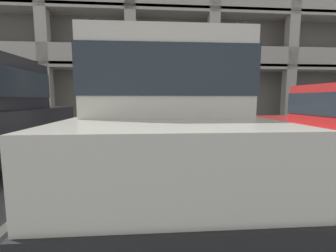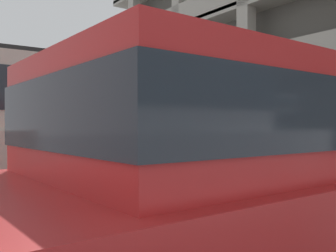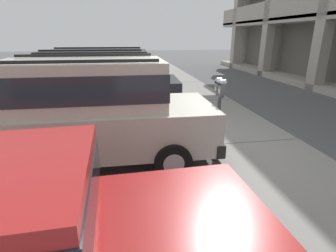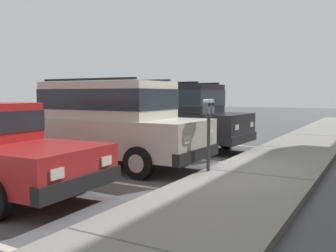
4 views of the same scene
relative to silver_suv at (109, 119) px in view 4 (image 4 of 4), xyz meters
The scene contains 6 objects.
ground_plane 2.51m from the silver_suv, 93.93° to the left, with size 80.00×80.00×0.10m.
sidewalk 3.68m from the silver_suv, 92.48° to the left, with size 40.00×2.20×0.12m.
parking_stall_lines 1.93m from the silver_suv, 31.11° to the left, with size 12.30×4.80×0.01m.
silver_suv is the anchor object (origin of this frame).
red_sedan 3.13m from the silver_suv, behind, with size 2.17×4.86×2.03m.
parking_meter_near 2.58m from the silver_suv, 89.47° to the left, with size 0.35×0.12×1.47m.
Camera 4 is at (7.14, 3.35, 1.69)m, focal length 40.00 mm.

